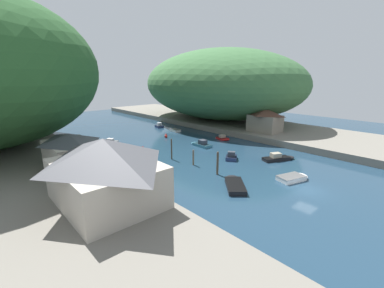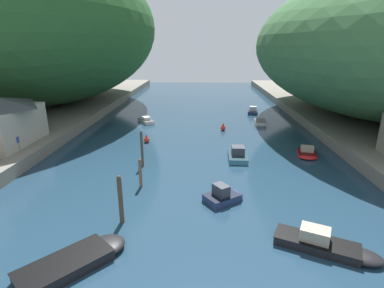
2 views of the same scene
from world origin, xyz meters
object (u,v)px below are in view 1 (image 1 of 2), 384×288
boathouse_shed (71,151)px  boat_mid_channel (223,138)px  boat_far_upstream (201,144)px  boat_open_rowboat (231,157)px  channel_buoy_near (143,149)px  person_on_quay (97,162)px  waterfront_building (106,170)px  channel_buoy_far (166,136)px  boat_white_cruiser (294,177)px  boat_near_quay (159,126)px  boat_moored_right (279,158)px  boat_yellow_tender (174,130)px  boat_navy_launch (108,141)px  right_bank_cottage (265,120)px  boat_small_dinghy (234,184)px

boathouse_shed → boat_mid_channel: bearing=1.9°
boat_far_upstream → boat_open_rowboat: bearing=-99.8°
channel_buoy_near → person_on_quay: 14.10m
waterfront_building → boat_open_rowboat: 24.53m
channel_buoy_near → channel_buoy_far: 11.65m
waterfront_building → boathouse_shed: waterfront_building is taller
boat_mid_channel → boat_white_cruiser: 24.68m
boat_near_quay → boat_white_cruiser: (-8.02, -44.16, -0.09)m
channel_buoy_near → person_on_quay: person_on_quay is taller
boat_moored_right → channel_buoy_far: bearing=-145.9°
boat_yellow_tender → boat_moored_right: (-1.58, -31.05, 0.10)m
boat_yellow_tender → channel_buoy_far: 7.54m
boat_navy_launch → boat_open_rowboat: bearing=-97.3°
person_on_quay → boat_mid_channel: bearing=-73.8°
right_bank_cottage → boat_far_upstream: right_bank_cottage is taller
boat_far_upstream → boat_navy_launch: (-13.09, 15.52, -0.11)m
boat_far_upstream → waterfront_building: bearing=-151.6°
right_bank_cottage → channel_buoy_far: 23.50m
right_bank_cottage → boat_white_cruiser: 26.36m
boat_far_upstream → boat_navy_launch: size_ratio=1.09×
boat_open_rowboat → boat_small_dinghy: 11.45m
boathouse_shed → channel_buoy_near: boathouse_shed is taller
right_bank_cottage → boat_open_rowboat: size_ratio=2.09×
boat_open_rowboat → person_on_quay: person_on_quay is taller
boat_mid_channel → person_on_quay: (-30.54, -3.16, 2.01)m
boat_navy_launch → boat_yellow_tender: 18.26m
waterfront_building → boat_open_rowboat: waterfront_building is taller
boat_mid_channel → person_on_quay: person_on_quay is taller
boat_far_upstream → channel_buoy_far: (-0.90, 10.83, 0.01)m
boat_moored_right → boat_small_dinghy: 14.34m
boat_yellow_tender → boat_small_dinghy: (-15.83, -32.68, 0.00)m
waterfront_building → boat_near_quay: waterfront_building is taller
boat_far_upstream → boat_near_quay: boat_far_upstream is taller
boat_open_rowboat → channel_buoy_near: 17.09m
boat_yellow_tender → boat_white_cruiser: (-7.98, -36.97, 0.03)m
boat_small_dinghy → boathouse_shed: bearing=174.0°
boat_near_quay → channel_buoy_near: boat_near_quay is taller
boat_yellow_tender → boat_white_cruiser: bearing=-98.0°
boathouse_shed → boat_moored_right: size_ratio=1.51×
boat_near_quay → boat_mid_channel: boat_near_quay is taller
channel_buoy_near → channel_buoy_far: size_ratio=0.96×
right_bank_cottage → boat_moored_right: bearing=-138.9°
boat_moored_right → waterfront_building: bearing=-70.9°
boat_yellow_tender → boat_mid_channel: size_ratio=1.00×
boat_near_quay → waterfront_building: bearing=-120.5°
boat_far_upstream → boat_mid_channel: bearing=6.6°
boat_navy_launch → boathouse_shed: bearing=-158.6°
channel_buoy_near → right_bank_cottage: bearing=-18.4°
boat_white_cruiser → channel_buoy_near: size_ratio=4.72×
waterfront_building → boat_small_dinghy: waterfront_building is taller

